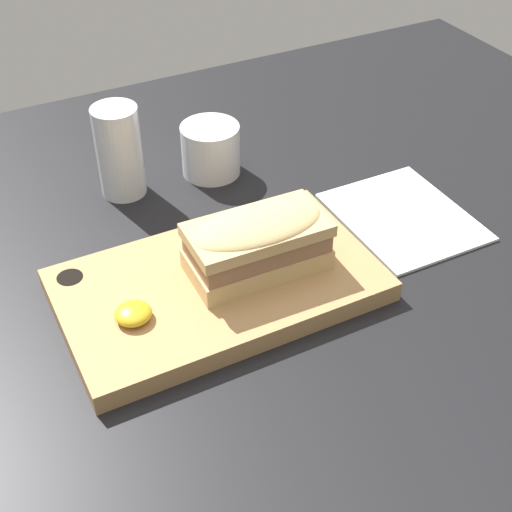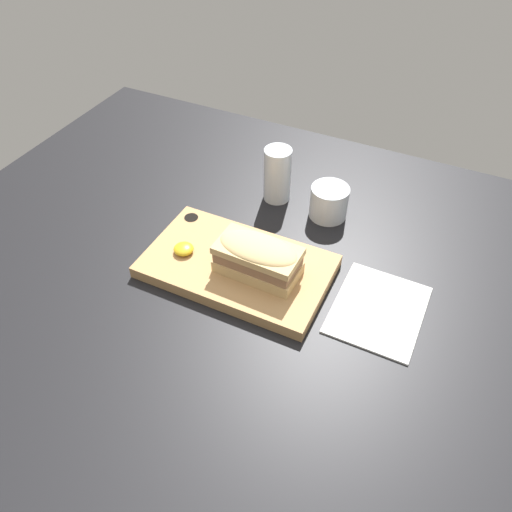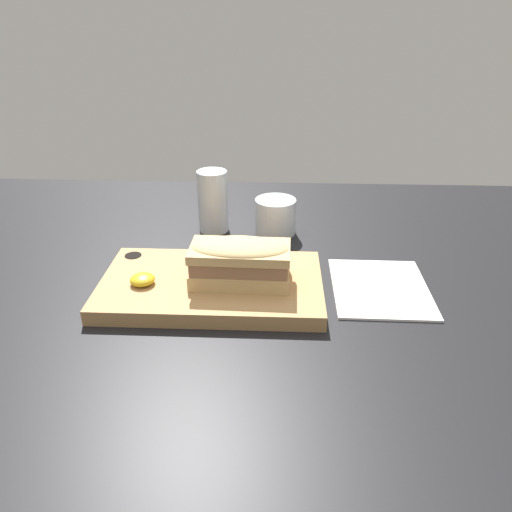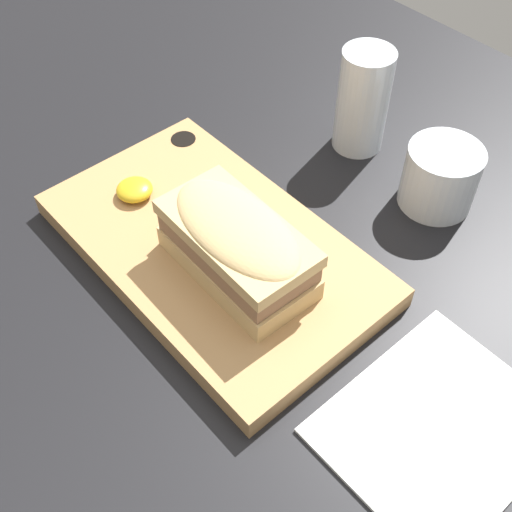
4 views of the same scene
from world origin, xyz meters
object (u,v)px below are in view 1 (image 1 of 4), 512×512
(serving_board, at_px, (217,285))
(wine_glass, at_px, (211,152))
(sandwich, at_px, (257,241))
(water_glass, at_px, (120,157))
(napkin, at_px, (403,217))

(serving_board, distance_m, wine_glass, 0.26)
(sandwich, relative_size, wine_glass, 1.92)
(serving_board, xyz_separation_m, sandwich, (0.05, -0.01, 0.05))
(water_glass, distance_m, napkin, 0.38)
(water_glass, xyz_separation_m, wine_glass, (0.13, -0.01, -0.02))
(sandwich, relative_size, water_glass, 1.25)
(serving_board, height_order, water_glass, water_glass)
(serving_board, relative_size, sandwich, 2.25)
(serving_board, bearing_deg, water_glass, 95.94)
(water_glass, height_order, napkin, water_glass)
(sandwich, distance_m, napkin, 0.24)
(water_glass, bearing_deg, serving_board, -84.06)
(wine_glass, distance_m, napkin, 0.28)
(serving_board, height_order, sandwich, sandwich)
(serving_board, distance_m, sandwich, 0.07)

